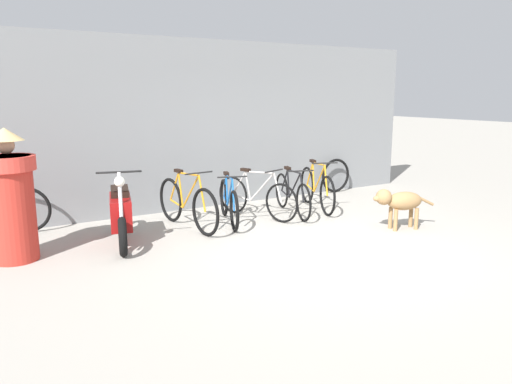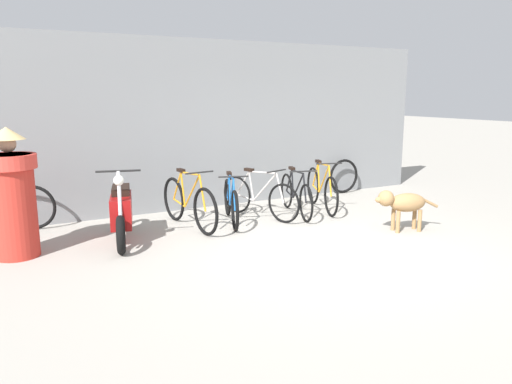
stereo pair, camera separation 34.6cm
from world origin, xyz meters
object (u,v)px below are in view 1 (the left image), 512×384
object	(u,v)px
bicycle_4	(317,189)
bicycle_0	(187,204)
person_in_robes	(10,197)
spare_tire_left	(27,210)
motorcycle	(121,213)
spare_tire_right	(336,176)
stray_dog	(400,201)
bicycle_1	(229,202)
bicycle_3	(292,194)
bicycle_2	(256,197)

from	to	relation	value
bicycle_4	bicycle_0	bearing A→B (deg)	-71.63
bicycle_0	bicycle_4	bearing A→B (deg)	84.19
person_in_robes	spare_tire_left	world-z (taller)	person_in_robes
motorcycle	spare_tire_right	xyz separation A→B (m)	(4.92, 1.24, -0.06)
spare_tire_right	bicycle_0	bearing A→B (deg)	-165.04
stray_dog	bicycle_1	bearing A→B (deg)	-22.56
motorcycle	person_in_robes	distance (m)	1.43
person_in_robes	motorcycle	bearing A→B (deg)	-173.24
bicycle_1	bicycle_4	size ratio (longest dim) A/B	0.94
bicycle_4	motorcycle	bearing A→B (deg)	-68.34
bicycle_3	person_in_robes	size ratio (longest dim) A/B	1.00
stray_dog	bicycle_3	bearing A→B (deg)	-46.52
bicycle_1	bicycle_3	world-z (taller)	bicycle_1
bicycle_3	motorcycle	bearing A→B (deg)	-72.59
bicycle_2	bicycle_0	bearing A→B (deg)	-107.84
bicycle_2	motorcycle	size ratio (longest dim) A/B	0.91
bicycle_0	bicycle_2	world-z (taller)	bicycle_0
person_in_robes	bicycle_1	bearing A→B (deg)	-171.85
bicycle_2	bicycle_4	world-z (taller)	bicycle_4
bicycle_3	stray_dog	distance (m)	1.87
bicycle_0	motorcycle	distance (m)	1.11
motorcycle	stray_dog	bearing A→B (deg)	83.26
bicycle_0	stray_dog	size ratio (longest dim) A/B	1.77
bicycle_1	person_in_robes	xyz separation A→B (m)	(-3.16, -0.23, 0.48)
bicycle_0	bicycle_1	size ratio (longest dim) A/B	1.13
bicycle_0	motorcycle	world-z (taller)	motorcycle
motorcycle	person_in_robes	bearing A→B (deg)	-72.25
bicycle_1	bicycle_2	world-z (taller)	bicycle_2
bicycle_1	bicycle_3	xyz separation A→B (m)	(1.22, -0.03, 0.01)
bicycle_3	bicycle_0	bearing A→B (deg)	-77.49
bicycle_1	spare_tire_left	world-z (taller)	bicycle_1
person_in_robes	spare_tire_left	bearing A→B (deg)	-99.40
person_in_robes	spare_tire_left	xyz separation A→B (m)	(0.31, 1.31, -0.47)
bicycle_3	bicycle_4	distance (m)	0.62
bicycle_0	person_in_robes	world-z (taller)	person_in_robes
bicycle_3	motorcycle	xyz separation A→B (m)	(-3.02, -0.14, 0.07)
motorcycle	spare_tire_right	bearing A→B (deg)	119.11
bicycle_4	bicycle_3	bearing A→B (deg)	-63.40
bicycle_1	bicycle_0	bearing A→B (deg)	-75.38
bicycle_3	spare_tire_left	size ratio (longest dim) A/B	2.40
stray_dog	spare_tire_left	world-z (taller)	spare_tire_left
bicycle_0	bicycle_2	bearing A→B (deg)	85.31
bicycle_2	spare_tire_right	xyz separation A→B (m)	(2.56, 0.99, 0.00)
bicycle_3	spare_tire_right	distance (m)	2.20
bicycle_2	spare_tire_right	world-z (taller)	bicycle_2
bicycle_1	spare_tire_left	bearing A→B (deg)	-91.94
bicycle_0	bicycle_3	size ratio (longest dim) A/B	1.08
bicycle_2	person_in_robes	xyz separation A→B (m)	(-3.73, -0.31, 0.46)
bicycle_3	spare_tire_right	world-z (taller)	bicycle_3
spare_tire_left	spare_tire_right	size ratio (longest dim) A/B	0.97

